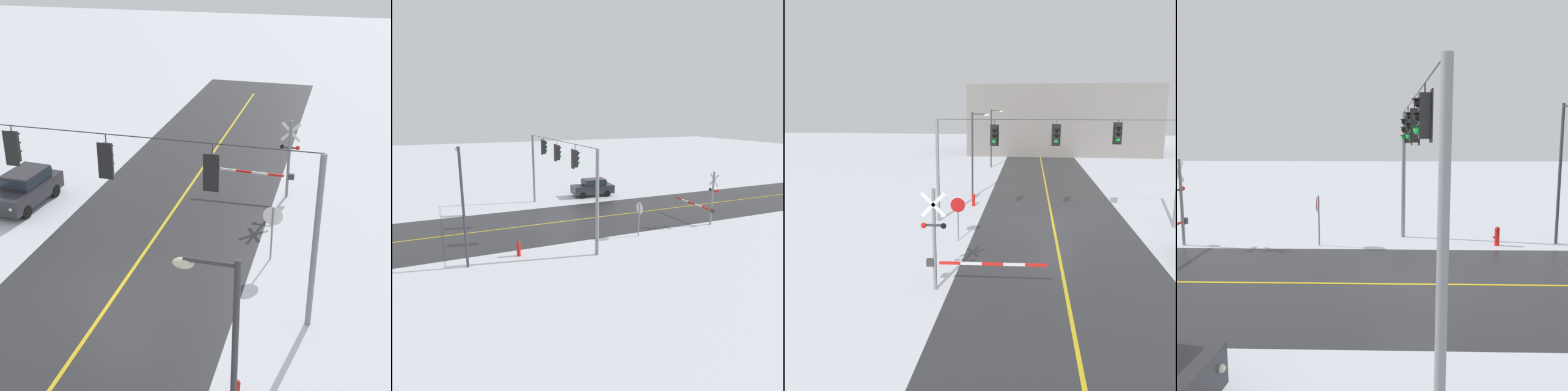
{
  "view_description": "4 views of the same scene",
  "coord_description": "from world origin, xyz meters",
  "views": [
    {
      "loc": [
        -7.48,
        16.52,
        12.21
      ],
      "look_at": [
        -2.2,
        -3.11,
        2.88
      ],
      "focal_mm": 52.99,
      "sensor_mm": 36.0,
      "label": 1
    },
    {
      "loc": [
        -24.85,
        8.27,
        8.11
      ],
      "look_at": [
        -2.64,
        -1.3,
        2.53
      ],
      "focal_mm": 32.74,
      "sensor_mm": 36.0,
      "label": 2
    },
    {
      "loc": [
        -1.53,
        -26.17,
        7.09
      ],
      "look_at": [
        -4.06,
        -3.22,
        2.32
      ],
      "focal_mm": 40.85,
      "sensor_mm": 36.0,
      "label": 3
    },
    {
      "loc": [
        13.65,
        -0.96,
        4.87
      ],
      "look_at": [
        -3.24,
        -1.43,
        2.6
      ],
      "focal_mm": 38.4,
      "sensor_mm": 36.0,
      "label": 4
    }
  ],
  "objects": [
    {
      "name": "fire_hydrant",
      "position": [
        -5.36,
        4.26,
        0.47
      ],
      "size": [
        0.24,
        0.31,
        0.88
      ],
      "color": "red",
      "rests_on": "ground"
    },
    {
      "name": "signal_span",
      "position": [
        -0.02,
        -0.01,
        4.26
      ],
      "size": [
        14.2,
        0.47,
        6.22
      ],
      "color": "gray",
      "rests_on": "ground"
    },
    {
      "name": "streetlamp_near",
      "position": [
        -5.59,
        7.14,
        3.92
      ],
      "size": [
        1.39,
        0.28,
        6.5
      ],
      "color": "#38383D",
      "rests_on": "ground"
    },
    {
      "name": "stop_sign",
      "position": [
        -5.15,
        -3.97,
        1.71
      ],
      "size": [
        0.8,
        0.09,
        2.35
      ],
      "color": "gray",
      "rests_on": "ground"
    },
    {
      "name": "railroad_crossing",
      "position": [
        -4.62,
        -10.27,
        1.95
      ],
      "size": [
        4.76,
        0.31,
        4.0
      ],
      "color": "gray",
      "rests_on": "ground"
    },
    {
      "name": "ground_plane",
      "position": [
        0.0,
        0.0,
        0.0
      ],
      "size": [
        160.0,
        160.0,
        0.0
      ],
      "primitive_type": "plane",
      "color": "silver"
    }
  ]
}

